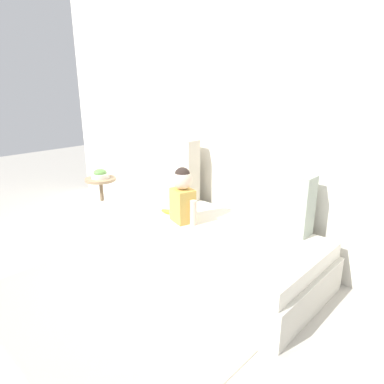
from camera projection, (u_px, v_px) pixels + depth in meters
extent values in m
plane|color=#B2ADA3|center=(196.00, 263.00, 2.95)|extent=(12.00, 12.00, 0.00)
cube|color=silver|center=(242.00, 107.00, 2.97)|extent=(5.31, 0.10, 2.57)
cube|color=beige|center=(196.00, 249.00, 2.91)|extent=(2.11, 0.91, 0.26)
cube|color=silver|center=(196.00, 229.00, 2.86)|extent=(2.05, 0.88, 0.12)
cube|color=beige|center=(177.00, 168.00, 3.37)|extent=(0.46, 0.16, 0.59)
cube|color=#99A393|center=(283.00, 201.00, 2.63)|extent=(0.45, 0.16, 0.46)
cube|color=gold|center=(183.00, 205.00, 2.82)|extent=(0.22, 0.20, 0.28)
sphere|color=beige|center=(182.00, 179.00, 2.75)|extent=(0.16, 0.16, 0.16)
sphere|color=#2D231E|center=(182.00, 175.00, 2.74)|extent=(0.13, 0.13, 0.13)
cylinder|color=beige|center=(173.00, 206.00, 2.91)|extent=(0.06, 0.06, 0.21)
cylinder|color=beige|center=(193.00, 213.00, 2.75)|extent=(0.06, 0.06, 0.21)
ellipsoid|color=yellow|center=(169.00, 212.00, 3.00)|extent=(0.18, 0.07, 0.04)
cylinder|color=tan|center=(101.00, 179.00, 3.79)|extent=(0.33, 0.33, 0.03)
cylinder|color=#866E51|center=(102.00, 200.00, 3.86)|extent=(0.04, 0.04, 0.45)
cylinder|color=#866E51|center=(104.00, 218.00, 3.93)|extent=(0.18, 0.18, 0.02)
cylinder|color=silver|center=(100.00, 176.00, 3.78)|extent=(0.20, 0.20, 0.05)
ellipsoid|color=#669E4C|center=(100.00, 172.00, 3.76)|extent=(0.14, 0.14, 0.07)
cube|color=beige|center=(93.00, 318.00, 2.26)|extent=(1.90, 1.00, 0.01)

